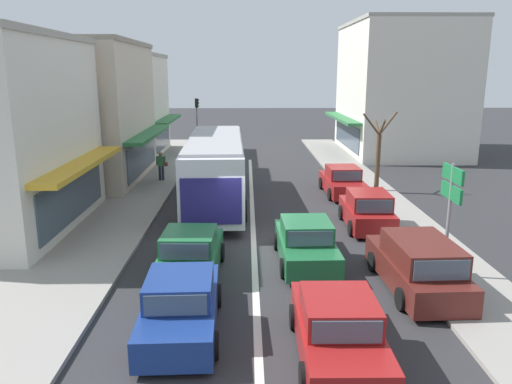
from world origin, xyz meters
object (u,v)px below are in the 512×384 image
at_px(parked_sedan_kerb_third, 342,182).
at_px(parked_hatchback_kerb_second, 367,211).
at_px(traffic_light_downstreet, 197,116).
at_px(parked_wagon_kerb_front, 418,265).
at_px(street_tree_right, 378,155).
at_px(pedestrian_with_handbag_near, 161,164).
at_px(sedan_adjacent_lane_lead, 306,243).
at_px(city_bus, 215,166).
at_px(sedan_behind_bus_near, 338,330).
at_px(sedan_behind_bus_mid, 190,256).
at_px(sedan_adjacent_lane_trail, 181,306).
at_px(directional_road_sign, 451,194).

bearing_deg(parked_sedan_kerb_third, parked_hatchback_kerb_second, -90.69).
xyz_separation_m(parked_hatchback_kerb_second, traffic_light_downstreet, (-8.66, 19.28, 2.15)).
relative_size(parked_wagon_kerb_front, street_tree_right, 1.08).
bearing_deg(parked_wagon_kerb_front, street_tree_right, 81.10).
height_order(parked_wagon_kerb_front, parked_sedan_kerb_third, parked_wagon_kerb_front).
distance_m(parked_wagon_kerb_front, pedestrian_with_handbag_near, 17.58).
bearing_deg(street_tree_right, parked_sedan_kerb_third, -168.55).
xyz_separation_m(parked_wagon_kerb_front, parked_hatchback_kerb_second, (-0.07, 5.92, -0.04)).
bearing_deg(sedan_adjacent_lane_lead, parked_wagon_kerb_front, -36.22).
height_order(city_bus, sedan_behind_bus_near, city_bus).
relative_size(parked_sedan_kerb_third, street_tree_right, 1.00).
bearing_deg(parked_hatchback_kerb_second, sedan_behind_bus_mid, -144.15).
relative_size(sedan_adjacent_lane_trail, sedan_behind_bus_near, 1.01).
distance_m(sedan_adjacent_lane_trail, sedan_behind_bus_near, 3.82).
relative_size(directional_road_sign, pedestrian_with_handbag_near, 2.21).
bearing_deg(sedan_behind_bus_near, sedan_adjacent_lane_lead, 90.46).
distance_m(traffic_light_downstreet, pedestrian_with_handbag_near, 10.80).
relative_size(sedan_behind_bus_mid, directional_road_sign, 1.18).
relative_size(city_bus, pedestrian_with_handbag_near, 6.70).
relative_size(city_bus, directional_road_sign, 3.04).
distance_m(parked_wagon_kerb_front, parked_sedan_kerb_third, 11.62).
xyz_separation_m(parked_hatchback_kerb_second, pedestrian_with_handbag_near, (-9.73, 8.68, 0.36)).
xyz_separation_m(directional_road_sign, street_tree_right, (0.81, 11.30, -0.73)).
height_order(sedan_behind_bus_near, parked_hatchback_kerb_second, parked_hatchback_kerb_second).
bearing_deg(sedan_behind_bus_mid, parked_hatchback_kerb_second, 35.85).
bearing_deg(city_bus, street_tree_right, 15.42).
xyz_separation_m(sedan_adjacent_lane_trail, sedan_adjacent_lane_lead, (3.57, 4.45, 0.00)).
distance_m(sedan_adjacent_lane_trail, pedestrian_with_handbag_near, 17.16).
bearing_deg(parked_hatchback_kerb_second, parked_sedan_kerb_third, 89.31).
relative_size(city_bus, parked_wagon_kerb_front, 2.40).
bearing_deg(parked_sedan_kerb_third, directional_road_sign, -84.38).
xyz_separation_m(street_tree_right, pedestrian_with_handbag_near, (-11.68, 2.59, -0.90)).
distance_m(sedan_adjacent_lane_trail, directional_road_sign, 8.43).
relative_size(sedan_behind_bus_near, sedan_adjacent_lane_lead, 0.99).
bearing_deg(street_tree_right, sedan_behind_bus_mid, -128.28).
distance_m(sedan_adjacent_lane_trail, parked_hatchback_kerb_second, 10.44).
xyz_separation_m(parked_sedan_kerb_third, pedestrian_with_handbag_near, (-9.80, 2.98, 0.40)).
xyz_separation_m(parked_wagon_kerb_front, street_tree_right, (1.88, 12.00, 1.22)).
relative_size(parked_hatchback_kerb_second, directional_road_sign, 1.04).
height_order(city_bus, directional_road_sign, directional_road_sign).
height_order(sedan_adjacent_lane_lead, parked_hatchback_kerb_second, parked_hatchback_kerb_second).
distance_m(sedan_adjacent_lane_trail, traffic_light_downstreet, 27.62).
distance_m(parked_sedan_kerb_third, traffic_light_downstreet, 16.29).
xyz_separation_m(parked_hatchback_kerb_second, parked_sedan_kerb_third, (0.07, 5.70, -0.05)).
xyz_separation_m(parked_wagon_kerb_front, directional_road_sign, (1.07, 0.70, 1.96)).
xyz_separation_m(city_bus, parked_hatchback_kerb_second, (6.34, -3.80, -1.17)).
bearing_deg(sedan_adjacent_lane_trail, sedan_adjacent_lane_lead, 51.29).
bearing_deg(city_bus, parked_hatchback_kerb_second, -30.90).
relative_size(sedan_behind_bus_near, parked_hatchback_kerb_second, 1.13).
bearing_deg(parked_sedan_kerb_third, parked_wagon_kerb_front, -89.99).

